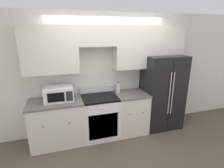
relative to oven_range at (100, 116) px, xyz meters
name	(u,v)px	position (x,y,z in m)	size (l,w,h in m)	color
ground_plane	(116,141)	(0.27, -0.31, -0.46)	(12.00, 12.00, 0.00)	brown
wall_back	(109,63)	(0.29, 0.27, 1.09)	(8.00, 0.39, 2.60)	silver
lower_cabinets_left	(57,122)	(-0.88, 0.00, 0.00)	(1.04, 0.64, 0.91)	silver
lower_cabinets_right	(131,112)	(0.71, 0.00, 0.00)	(0.69, 0.64, 0.91)	silver
oven_range	(100,116)	(0.00, 0.00, 0.00)	(0.75, 0.65, 1.07)	white
refrigerator	(161,91)	(1.49, 0.07, 0.39)	(0.89, 0.80, 1.70)	black
microwave	(59,94)	(-0.80, 0.05, 0.59)	(0.55, 0.41, 0.27)	white
bottle	(118,88)	(0.45, 0.13, 0.55)	(0.08, 0.08, 0.25)	silver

